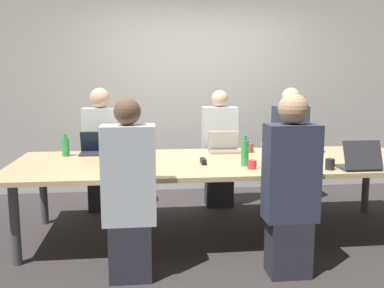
{
  "coord_description": "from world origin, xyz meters",
  "views": [
    {
      "loc": [
        -0.72,
        -4.0,
        1.55
      ],
      "look_at": [
        -0.26,
        0.1,
        0.89
      ],
      "focal_mm": 40.0,
      "sensor_mm": 36.0,
      "label": 1
    }
  ],
  "objects": [
    {
      "name": "cup_near_right",
      "position": [
        0.88,
        -0.51,
        0.79
      ],
      "size": [
        0.08,
        0.08,
        0.1
      ],
      "color": "#232328",
      "rests_on": "conference_table"
    },
    {
      "name": "person_near_left",
      "position": [
        -0.84,
        -0.86,
        0.67
      ],
      "size": [
        0.4,
        0.24,
        1.39
      ],
      "rotation": [
        0.0,
        0.0,
        3.14
      ],
      "color": "#2D2D38",
      "rests_on": "ground_plane"
    },
    {
      "name": "ground_plane",
      "position": [
        0.0,
        0.0,
        0.0
      ],
      "size": [
        24.0,
        24.0,
        0.0
      ],
      "primitive_type": "plane",
      "color": "#383333"
    },
    {
      "name": "person_far_right",
      "position": [
        1.03,
        0.97,
        0.69
      ],
      "size": [
        0.4,
        0.24,
        1.42
      ],
      "color": "#2D2D38",
      "rests_on": "ground_plane"
    },
    {
      "name": "cup_far_right",
      "position": [
        0.79,
        0.45,
        0.78
      ],
      "size": [
        0.09,
        0.09,
        0.08
      ],
      "color": "white",
      "rests_on": "conference_table"
    },
    {
      "name": "bottle_near_midright",
      "position": [
        0.18,
        -0.27,
        0.86
      ],
      "size": [
        0.07,
        0.07,
        0.28
      ],
      "color": "green",
      "rests_on": "conference_table"
    },
    {
      "name": "laptop_near_right",
      "position": [
        1.14,
        -0.54,
        0.82
      ],
      "size": [
        0.33,
        0.26,
        0.26
      ],
      "rotation": [
        0.0,
        0.0,
        3.14
      ],
      "color": "#333338",
      "rests_on": "conference_table"
    },
    {
      "name": "laptop_far_center",
      "position": [
        0.12,
        0.46,
        0.81
      ],
      "size": [
        0.33,
        0.24,
        0.23
      ],
      "color": "gray",
      "rests_on": "conference_table"
    },
    {
      "name": "conference_table",
      "position": [
        0.0,
        0.0,
        0.69
      ],
      "size": [
        3.94,
        1.37,
        0.74
      ],
      "color": "#D6B77F",
      "rests_on": "ground_plane"
    },
    {
      "name": "person_near_midright",
      "position": [
        0.39,
        -0.93,
        0.7
      ],
      "size": [
        0.4,
        0.24,
        1.42
      ],
      "rotation": [
        0.0,
        0.0,
        3.14
      ],
      "color": "#2D2D38",
      "rests_on": "ground_plane"
    },
    {
      "name": "cup_near_midright",
      "position": [
        0.21,
        -0.41,
        0.78
      ],
      "size": [
        0.08,
        0.08,
        0.08
      ],
      "color": "red",
      "rests_on": "conference_table"
    },
    {
      "name": "laptop_far_right",
      "position": [
        1.03,
        0.45,
        0.81
      ],
      "size": [
        0.33,
        0.23,
        0.23
      ],
      "color": "#333338",
      "rests_on": "conference_table"
    },
    {
      "name": "person_far_center",
      "position": [
        0.16,
        0.94,
        0.67
      ],
      "size": [
        0.4,
        0.24,
        1.39
      ],
      "color": "#2D2D38",
      "rests_on": "ground_plane"
    },
    {
      "name": "laptop_near_left",
      "position": [
        -0.88,
        -0.43,
        0.82
      ],
      "size": [
        0.32,
        0.25,
        0.25
      ],
      "rotation": [
        0.0,
        0.0,
        3.14
      ],
      "color": "#B7B7BC",
      "rests_on": "conference_table"
    },
    {
      "name": "stapler",
      "position": [
        -0.18,
        -0.14,
        0.77
      ],
      "size": [
        0.05,
        0.15,
        0.05
      ],
      "rotation": [
        0.0,
        0.0,
        0.01
      ],
      "color": "black",
      "rests_on": "conference_table"
    },
    {
      "name": "bottle_far_left",
      "position": [
        -1.52,
        0.4,
        0.84
      ],
      "size": [
        0.08,
        0.08,
        0.23
      ],
      "color": "green",
      "rests_on": "conference_table"
    },
    {
      "name": "laptop_far_left",
      "position": [
        -1.21,
        0.5,
        0.81
      ],
      "size": [
        0.36,
        0.23,
        0.23
      ],
      "color": "#333338",
      "rests_on": "conference_table"
    },
    {
      "name": "laptop_near_midright",
      "position": [
        0.44,
        -0.45,
        0.81
      ],
      "size": [
        0.31,
        0.25,
        0.24
      ],
      "rotation": [
        0.0,
        0.0,
        3.14
      ],
      "color": "silver",
      "rests_on": "conference_table"
    },
    {
      "name": "cup_far_left",
      "position": [
        -0.93,
        0.42,
        0.79
      ],
      "size": [
        0.08,
        0.08,
        0.1
      ],
      "color": "red",
      "rests_on": "conference_table"
    },
    {
      "name": "curtain_wall",
      "position": [
        0.0,
        1.77,
        1.4
      ],
      "size": [
        12.0,
        0.06,
        2.8
      ],
      "color": "beige",
      "rests_on": "ground_plane"
    },
    {
      "name": "cup_far_center",
      "position": [
        0.39,
        0.41,
        0.79
      ],
      "size": [
        0.09,
        0.09,
        0.09
      ],
      "color": "brown",
      "rests_on": "conference_table"
    },
    {
      "name": "person_far_left",
      "position": [
        -1.22,
        0.92,
        0.7
      ],
      "size": [
        0.4,
        0.24,
        1.42
      ],
      "color": "#2D2D38",
      "rests_on": "ground_plane"
    }
  ]
}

